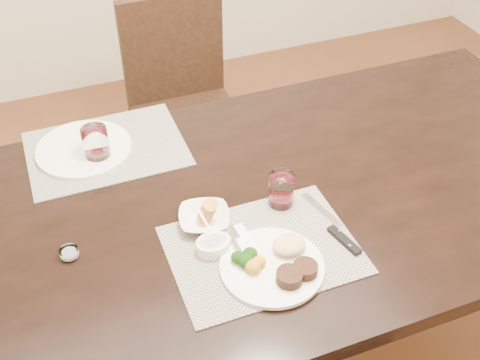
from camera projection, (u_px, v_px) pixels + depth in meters
name	position (u px, v px, depth m)	size (l,w,h in m)	color
ground_plane	(269.00, 350.00, 2.14)	(4.50, 4.50, 0.00)	#4E2A19
dining_table	(276.00, 215.00, 1.71)	(2.00, 1.00, 0.75)	black
chair_far	(183.00, 97.00, 2.47)	(0.42, 0.42, 0.90)	black
placemat_near	(263.00, 250.00, 1.49)	(0.46, 0.34, 0.00)	gray
placemat_far	(106.00, 149.00, 1.80)	(0.46, 0.34, 0.00)	gray
dinner_plate	(277.00, 263.00, 1.44)	(0.25, 0.25, 0.05)	silver
napkin_fork	(239.00, 252.00, 1.48)	(0.11, 0.18, 0.02)	silver
steak_knife	(338.00, 233.00, 1.53)	(0.05, 0.25, 0.01)	silver
cracker_bowl	(204.00, 218.00, 1.55)	(0.16, 0.16, 0.06)	silver
sauce_ramekin	(213.00, 245.00, 1.48)	(0.09, 0.13, 0.07)	silver
wine_glass_near	(281.00, 191.00, 1.59)	(0.07, 0.07, 0.09)	silver
far_plate	(84.00, 149.00, 1.79)	(0.28, 0.28, 0.01)	silver
wine_glass_far	(96.00, 145.00, 1.74)	(0.07, 0.07, 0.10)	silver
salt_cellar	(69.00, 253.00, 1.47)	(0.05, 0.05, 0.02)	silver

